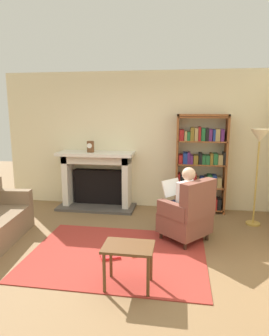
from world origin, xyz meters
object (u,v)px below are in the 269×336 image
(mantel_clock, at_px, (90,147))
(floor_lamp, at_px, (259,144))
(bookshelf, at_px, (201,165))
(seated_reader, at_px, (183,200))
(armchair_reading, at_px, (188,214))
(fireplace, at_px, (98,178))
(side_table, at_px, (128,253))

(mantel_clock, xyz_separation_m, floor_lamp, (3.03, -0.42, 0.15))
(mantel_clock, bearing_deg, bookshelf, 3.62)
(floor_lamp, bearing_deg, seated_reader, -147.35)
(mantel_clock, bearing_deg, floor_lamp, -7.92)
(armchair_reading, height_order, floor_lamp, floor_lamp)
(bookshelf, height_order, floor_lamp, bookshelf)
(seated_reader, distance_m, floor_lamp, 1.65)
(mantel_clock, bearing_deg, fireplace, 46.24)
(bookshelf, bearing_deg, armchair_reading, -99.78)
(fireplace, distance_m, floor_lamp, 3.09)
(mantel_clock, height_order, floor_lamp, floor_lamp)
(armchair_reading, distance_m, side_table, 1.48)
(side_table, bearing_deg, seated_reader, 67.33)
(mantel_clock, xyz_separation_m, armchair_reading, (1.89, -1.28, -0.82))
(side_table, distance_m, floor_lamp, 3.00)
(bookshelf, xyz_separation_m, side_table, (-0.92, -2.74, -0.51))
(armchair_reading, height_order, side_table, armchair_reading)
(side_table, bearing_deg, bookshelf, 71.49)
(mantel_clock, xyz_separation_m, bookshelf, (2.14, 0.14, -0.32))
(side_table, height_order, floor_lamp, floor_lamp)
(seated_reader, bearing_deg, bookshelf, -153.19)
(fireplace, bearing_deg, mantel_clock, -133.76)
(fireplace, bearing_deg, seated_reader, -37.49)
(floor_lamp, bearing_deg, side_table, -129.67)
(side_table, bearing_deg, armchair_reading, 63.00)
(bookshelf, height_order, side_table, bookshelf)
(mantel_clock, distance_m, seated_reader, 2.26)
(seated_reader, bearing_deg, side_table, 18.09)
(fireplace, relative_size, seated_reader, 1.35)
(fireplace, height_order, mantel_clock, mantel_clock)
(bookshelf, relative_size, floor_lamp, 1.14)
(bookshelf, bearing_deg, mantel_clock, -176.38)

